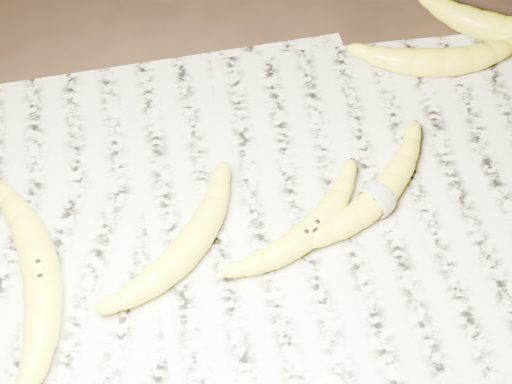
{
  "coord_description": "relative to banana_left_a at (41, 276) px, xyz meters",
  "views": [
    {
      "loc": [
        -0.08,
        -0.39,
        0.73
      ],
      "look_at": [
        -0.0,
        0.02,
        0.05
      ],
      "focal_mm": 50.0,
      "sensor_mm": 36.0,
      "label": 1
    }
  ],
  "objects": [
    {
      "name": "newspaper_patch",
      "position": [
        0.28,
        -0.01,
        -0.03
      ],
      "size": [
        0.9,
        0.7,
        0.01
      ],
      "primitive_type": "cube",
      "color": "#ADA794",
      "rests_on": "ground"
    },
    {
      "name": "measuring_tape",
      "position": [
        0.38,
        0.03,
        -0.0
      ],
      "size": [
        0.03,
        0.04,
        0.04
      ],
      "primitive_type": "torus",
      "rotation": [
        0.0,
        1.57,
        0.63
      ],
      "color": "white",
      "rests_on": "newspaper_patch"
    },
    {
      "name": "banana_left_a",
      "position": [
        0.0,
        0.0,
        0.0
      ],
      "size": [
        0.09,
        0.24,
        0.04
      ],
      "primitive_type": null,
      "rotation": [
        0.0,
        0.0,
        1.67
      ],
      "color": "yellow",
      "rests_on": "newspaper_patch"
    },
    {
      "name": "banana_taped",
      "position": [
        0.38,
        0.03,
        -0.0
      ],
      "size": [
        0.2,
        0.17,
        0.04
      ],
      "primitive_type": null,
      "rotation": [
        0.0,
        0.0,
        0.63
      ],
      "color": "yellow",
      "rests_on": "newspaper_patch"
    },
    {
      "name": "ground",
      "position": [
        0.25,
        0.03,
        -0.03
      ],
      "size": [
        3.0,
        3.0,
        0.0
      ],
      "primitive_type": "plane",
      "color": "black",
      "rests_on": "ground"
    },
    {
      "name": "banana_upper_b",
      "position": [
        0.62,
        0.26,
        -0.0
      ],
      "size": [
        0.21,
        0.15,
        0.04
      ],
      "primitive_type": null,
      "rotation": [
        0.0,
        0.0,
        -0.48
      ],
      "color": "yellow",
      "rests_on": "newspaper_patch"
    },
    {
      "name": "banana_upper_a",
      "position": [
        0.52,
        0.22,
        -0.0
      ],
      "size": [
        0.21,
        0.08,
        0.04
      ],
      "primitive_type": null,
      "rotation": [
        0.0,
        0.0,
        -0.11
      ],
      "color": "yellow",
      "rests_on": "newspaper_patch"
    },
    {
      "name": "banana_center",
      "position": [
        0.3,
        0.01,
        -0.0
      ],
      "size": [
        0.18,
        0.15,
        0.03
      ],
      "primitive_type": null,
      "rotation": [
        0.0,
        0.0,
        0.59
      ],
      "color": "yellow",
      "rests_on": "newspaper_patch"
    },
    {
      "name": "banana_left_b",
      "position": [
        0.16,
        0.01,
        -0.0
      ],
      "size": [
        0.18,
        0.18,
        0.04
      ],
      "primitive_type": null,
      "rotation": [
        0.0,
        0.0,
        0.79
      ],
      "color": "yellow",
      "rests_on": "newspaper_patch"
    }
  ]
}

